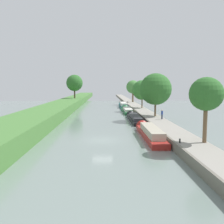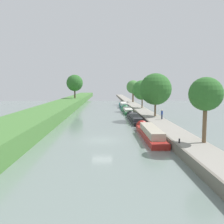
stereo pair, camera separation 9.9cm
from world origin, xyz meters
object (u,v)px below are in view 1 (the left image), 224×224
narrowboat_black (134,118)px  mooring_bollard_far (128,102)px  person_walking (162,114)px  mooring_bollard_near (180,141)px  narrowboat_red (150,132)px  narrowboat_green (127,110)px  narrowboat_teal (123,105)px

narrowboat_black → mooring_bollard_far: (1.88, 35.72, 0.71)m
person_walking → mooring_bollard_near: (-2.29, -18.02, -0.65)m
mooring_bollard_far → narrowboat_black: bearing=-93.0°
narrowboat_black → person_walking: bearing=-52.5°
narrowboat_red → person_walking: person_walking is taller
narrowboat_red → mooring_bollard_near: narrowboat_red is taller
narrowboat_green → mooring_bollard_near: 38.51m
narrowboat_red → mooring_bollard_far: size_ratio=30.79×
narrowboat_black → narrowboat_green: (-0.11, 15.01, 0.01)m
mooring_bollard_near → mooring_bollard_far: 59.16m
narrowboat_green → mooring_bollard_far: mooring_bollard_far is taller
narrowboat_red → narrowboat_black: bearing=90.6°
narrowboat_red → person_walking: bearing=69.1°
narrowboat_red → narrowboat_black: size_ratio=0.94×
narrowboat_black → person_walking: person_walking is taller
mooring_bollard_near → narrowboat_red: bearing=102.7°
narrowboat_green → narrowboat_teal: 14.84m
narrowboat_red → narrowboat_black: 15.86m
person_walking → mooring_bollard_near: bearing=-97.2°
narrowboat_green → narrowboat_teal: narrowboat_teal is taller
narrowboat_green → narrowboat_teal: bearing=89.7°
narrowboat_black → narrowboat_green: 15.01m
narrowboat_teal → mooring_bollard_far: (1.90, 5.87, 0.56)m
narrowboat_green → person_walking: (4.27, -20.43, 1.35)m
person_walking → mooring_bollard_far: 41.21m
narrowboat_green → mooring_bollard_far: (1.98, 20.71, 0.70)m
narrowboat_green → mooring_bollard_near: mooring_bollard_near is taller
mooring_bollard_far → narrowboat_teal: bearing=-107.9°
narrowboat_teal → person_walking: 35.54m
narrowboat_teal → mooring_bollard_near: 53.33m
narrowboat_green → narrowboat_teal: (0.08, 14.84, 0.15)m
narrowboat_green → narrowboat_red: bearing=-89.5°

